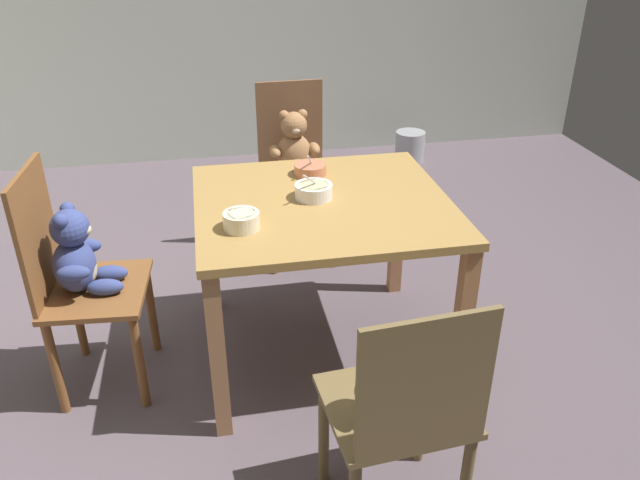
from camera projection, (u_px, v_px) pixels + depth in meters
ground_plane at (322, 352)px, 2.83m from camera, size 5.20×5.20×0.04m
dining_table at (322, 224)px, 2.52m from camera, size 0.99×0.92×0.73m
teddy_chair_near_front at (404, 396)px, 1.80m from camera, size 0.44×0.41×0.88m
teddy_chair_far_center at (295, 162)px, 3.34m from camera, size 0.40×0.39×0.94m
teddy_chair_near_left at (78, 267)px, 2.39m from camera, size 0.40×0.45×0.94m
porridge_bowl_white_center at (314, 191)px, 2.48m from camera, size 0.15×0.15×0.13m
porridge_bowl_terracotta_far_center at (311, 169)px, 2.70m from camera, size 0.14×0.15×0.11m
porridge_bowl_cream_near_left at (241, 220)px, 2.24m from camera, size 0.13×0.13×0.06m
metal_pail at (410, 147)px, 4.80m from camera, size 0.22×0.22×0.23m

